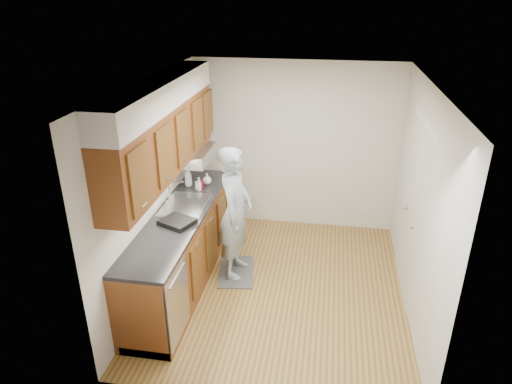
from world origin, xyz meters
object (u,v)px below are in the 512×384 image
(person, at_px, (235,205))
(soap_bottle_a, at_px, (188,176))
(soap_bottle_b, at_px, (199,183))
(soda_can, at_px, (201,185))
(soap_bottle_c, at_px, (207,179))
(dish_rack, at_px, (177,222))

(person, xyz_separation_m, soap_bottle_a, (-0.76, 0.55, 0.10))
(soap_bottle_b, distance_m, soda_can, 0.04)
(soap_bottle_a, bearing_deg, soap_bottle_c, 21.82)
(soap_bottle_c, relative_size, soda_can, 1.26)
(soap_bottle_c, height_order, soda_can, soap_bottle_c)
(person, relative_size, soap_bottle_a, 7.14)
(person, bearing_deg, soap_bottle_a, 56.28)
(soda_can, bearing_deg, person, -39.79)
(soap_bottle_a, bearing_deg, dish_rack, -79.38)
(person, height_order, soap_bottle_a, person)
(soda_can, height_order, dish_rack, soda_can)
(soap_bottle_c, bearing_deg, soap_bottle_b, -104.46)
(soap_bottle_b, height_order, soda_can, soap_bottle_b)
(soap_bottle_a, relative_size, soap_bottle_b, 1.53)
(soap_bottle_b, relative_size, soap_bottle_c, 1.12)
(person, height_order, soap_bottle_c, person)
(soda_can, bearing_deg, soap_bottle_b, -158.96)
(soda_can, bearing_deg, soap_bottle_a, 156.20)
(person, relative_size, soda_can, 15.35)
(soap_bottle_a, height_order, soap_bottle_b, soap_bottle_a)
(dish_rack, bearing_deg, soap_bottle_a, 124.14)
(person, bearing_deg, soap_bottle_c, 41.43)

